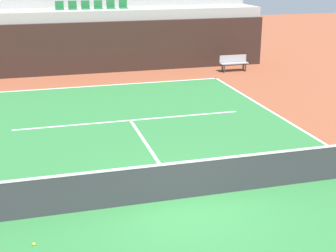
# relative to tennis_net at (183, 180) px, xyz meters

# --- Properties ---
(ground_plane) EXTENTS (80.00, 80.00, 0.00)m
(ground_plane) POSITION_rel_tennis_net_xyz_m (0.00, 0.00, -0.51)
(ground_plane) COLOR brown
(court_surface) EXTENTS (11.00, 24.00, 0.01)m
(court_surface) POSITION_rel_tennis_net_xyz_m (0.00, 0.00, -0.50)
(court_surface) COLOR #2D7238
(court_surface) RESTS_ON ground_plane
(baseline_far) EXTENTS (11.00, 0.10, 0.00)m
(baseline_far) POSITION_rel_tennis_net_xyz_m (0.00, 11.95, -0.50)
(baseline_far) COLOR white
(baseline_far) RESTS_ON court_surface
(service_line_far) EXTENTS (8.26, 0.10, 0.00)m
(service_line_far) POSITION_rel_tennis_net_xyz_m (0.00, 6.40, -0.50)
(service_line_far) COLOR white
(service_line_far) RESTS_ON court_surface
(centre_service_line) EXTENTS (0.10, 6.40, 0.00)m
(centre_service_line) POSITION_rel_tennis_net_xyz_m (0.00, 3.20, -0.50)
(centre_service_line) COLOR white
(centre_service_line) RESTS_ON court_surface
(back_wall) EXTENTS (18.32, 0.30, 2.61)m
(back_wall) POSITION_rel_tennis_net_xyz_m (0.00, 14.87, 0.80)
(back_wall) COLOR black
(back_wall) RESTS_ON ground_plane
(stands_tier_lower) EXTENTS (18.32, 2.40, 3.14)m
(stands_tier_lower) POSITION_rel_tennis_net_xyz_m (0.00, 16.22, 1.06)
(stands_tier_lower) COLOR #9E9E99
(stands_tier_lower) RESTS_ON ground_plane
(stands_tier_upper) EXTENTS (18.32, 2.40, 3.92)m
(stands_tier_upper) POSITION_rel_tennis_net_xyz_m (0.00, 18.62, 1.45)
(stands_tier_upper) COLOR #9E9E99
(stands_tier_upper) RESTS_ON ground_plane
(seating_row_lower) EXTENTS (3.80, 0.44, 0.44)m
(seating_row_lower) POSITION_rel_tennis_net_xyz_m (0.00, 16.32, 2.76)
(seating_row_lower) COLOR #1E6633
(seating_row_lower) RESTS_ON stands_tier_lower
(tennis_net) EXTENTS (11.08, 0.08, 1.07)m
(tennis_net) POSITION_rel_tennis_net_xyz_m (0.00, 0.00, 0.00)
(tennis_net) COLOR black
(tennis_net) RESTS_ON court_surface
(player_bench) EXTENTS (1.50, 0.40, 0.85)m
(player_bench) POSITION_rel_tennis_net_xyz_m (6.94, 13.30, -0.00)
(player_bench) COLOR #99999E
(player_bench) RESTS_ON ground_plane
(tennis_ball_1) EXTENTS (0.07, 0.07, 0.07)m
(tennis_ball_1) POSITION_rel_tennis_net_xyz_m (-3.51, -1.17, -0.47)
(tennis_ball_1) COLOR #CCE033
(tennis_ball_1) RESTS_ON court_surface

